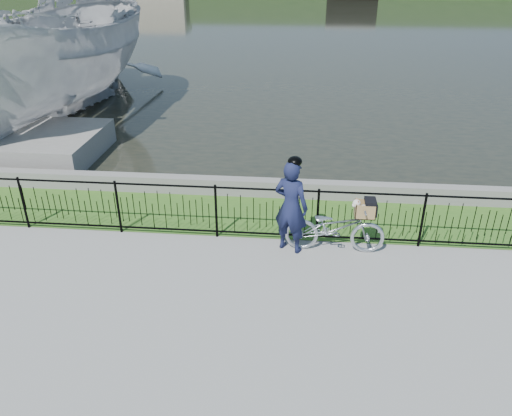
# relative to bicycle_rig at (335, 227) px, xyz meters

# --- Properties ---
(ground) EXTENTS (120.00, 120.00, 0.00)m
(ground) POSITION_rel_bicycle_rig_xyz_m (-1.34, -1.30, -0.51)
(ground) COLOR gray
(ground) RESTS_ON ground
(grass_strip) EXTENTS (60.00, 2.00, 0.01)m
(grass_strip) POSITION_rel_bicycle_rig_xyz_m (-1.34, 1.30, -0.50)
(grass_strip) COLOR #38631F
(grass_strip) RESTS_ON ground
(water) EXTENTS (120.00, 120.00, 0.00)m
(water) POSITION_rel_bicycle_rig_xyz_m (-1.34, 31.70, -0.51)
(water) COLOR black
(water) RESTS_ON ground
(quay_wall) EXTENTS (60.00, 0.30, 0.40)m
(quay_wall) POSITION_rel_bicycle_rig_xyz_m (-1.34, 2.30, -0.31)
(quay_wall) COLOR slate
(quay_wall) RESTS_ON ground
(fence) EXTENTS (14.00, 0.06, 1.15)m
(fence) POSITION_rel_bicycle_rig_xyz_m (-1.34, 0.30, 0.07)
(fence) COLOR black
(fence) RESTS_ON ground
(bicycle_rig) EXTENTS (1.89, 0.66, 1.14)m
(bicycle_rig) POSITION_rel_bicycle_rig_xyz_m (0.00, 0.00, 0.00)
(bicycle_rig) COLOR silver
(bicycle_rig) RESTS_ON ground
(cyclist) EXTENTS (0.79, 0.68, 1.91)m
(cyclist) POSITION_rel_bicycle_rig_xyz_m (-0.86, -0.04, 0.44)
(cyclist) COLOR #141939
(cyclist) RESTS_ON ground
(boat_near) EXTENTS (4.74, 11.12, 6.01)m
(boat_near) POSITION_rel_bicycle_rig_xyz_m (-8.51, 6.80, 1.69)
(boat_near) COLOR #BAB9B9
(boat_near) RESTS_ON water
(boat_far) EXTENTS (8.11, 10.97, 2.19)m
(boat_far) POSITION_rel_bicycle_rig_xyz_m (-10.74, 9.72, 0.59)
(boat_far) COLOR #BAB9B9
(boat_far) RESTS_ON water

